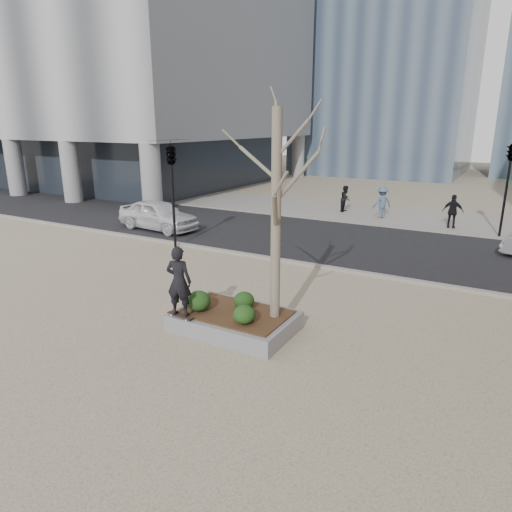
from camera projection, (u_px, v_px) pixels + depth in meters
The scene contains 17 objects.
ground at pixel (203, 321), 12.26m from camera, with size 120.00×120.00×0.00m, color tan.
street at pixel (333, 241), 20.62m from camera, with size 60.00×8.00×0.02m, color black.
far_sidewalk at pixel (375, 215), 26.46m from camera, with size 60.00×6.00×0.02m, color gray.
planter at pixel (235, 321), 11.73m from camera, with size 3.00×2.00×0.45m, color gray.
planter_mulch at pixel (235, 313), 11.66m from camera, with size 2.70×1.70×0.04m, color #382314.
sycamore_tree at pixel (276, 184), 10.51m from camera, with size 2.80×2.80×6.60m, color gray, non-canonical shape.
shrub_left at pixel (199, 301), 11.67m from camera, with size 0.62×0.62×0.53m, color #113715.
shrub_middle at pixel (244, 300), 11.80m from camera, with size 0.54×0.54×0.46m, color #123410.
shrub_right at pixel (244, 314), 10.93m from camera, with size 0.54×0.54×0.46m, color #163611.
skateboard at pixel (181, 316), 11.41m from camera, with size 0.78×0.20×0.07m, color black, non-canonical shape.
skateboarder at pixel (179, 281), 11.15m from camera, with size 0.64×0.42×1.77m, color black.
police_car at pixel (158, 215), 22.57m from camera, with size 1.75×4.36×1.48m, color white.
pedestrian_a at pixel (346, 199), 27.11m from camera, with size 0.75×0.59×1.55m, color black.
pedestrian_b at pixel (382, 202), 25.26m from camera, with size 1.12×0.65×1.74m, color #465F7E.
pedestrian_c at pixel (453, 212), 22.79m from camera, with size 0.99×0.41×1.70m, color black.
traffic_light_near at pixel (173, 195), 18.91m from camera, with size 0.60×2.48×4.50m, color black, non-canonical shape.
traffic_light_far at pixel (506, 189), 20.76m from camera, with size 0.60×2.48×4.50m, color black, non-canonical shape.
Camera 1 is at (6.78, -9.12, 5.14)m, focal length 32.00 mm.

